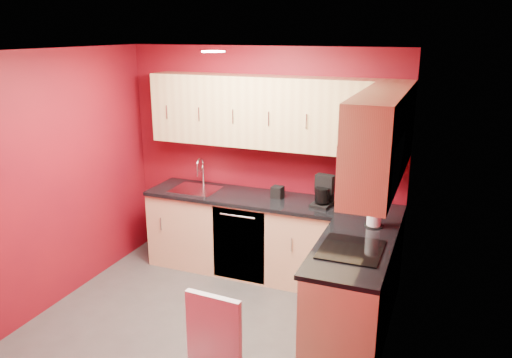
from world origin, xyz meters
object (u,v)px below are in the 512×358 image
Objects in this scene: napkin_holder at (277,192)px; microwave at (371,164)px; sink at (196,186)px; coffee_maker at (322,191)px; paper_towel at (375,211)px.

microwave is at bearing -42.95° from napkin_holder.
sink is 1.63× the size of coffee_maker.
sink is 0.97m from napkin_holder.
sink reaches higher than coffee_maker.
napkin_holder is (-0.52, 0.08, -0.10)m from coffee_maker.
paper_towel is at bearing -22.08° from napkin_holder.
paper_towel is at bearing -11.00° from sink.
sink is at bearing 169.00° from paper_towel.
microwave is at bearing -25.60° from sink.
microwave is 2.43m from sink.
napkin_holder is at bearing 137.05° from microwave.
coffee_maker is at bearing -8.92° from napkin_holder.
sink is at bearing 154.40° from microwave.
microwave is 2.39× the size of coffee_maker.
microwave reaches higher than coffee_maker.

